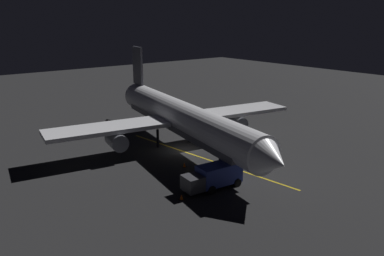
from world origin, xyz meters
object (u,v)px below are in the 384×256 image
baggage_truck (214,177)px  traffic_cone_near_right (182,197)px  ground_crew_worker (227,178)px  catering_truck (227,128)px  traffic_cone_under_wing (252,145)px  traffic_cone_far (184,165)px  airliner (180,117)px  traffic_cone_near_left (266,165)px

baggage_truck → traffic_cone_near_right: baggage_truck is taller
ground_crew_worker → traffic_cone_near_right: (5.67, -0.36, -0.64)m
baggage_truck → catering_truck: 18.85m
traffic_cone_near_right → traffic_cone_under_wing: same height
traffic_cone_near_right → traffic_cone_far: bearing=-129.2°
traffic_cone_far → traffic_cone_near_right: bearing=50.8°
airliner → ground_crew_worker: bearing=75.0°
traffic_cone_under_wing → traffic_cone_far: bearing=0.3°
airliner → traffic_cone_far: airliner is taller
catering_truck → traffic_cone_under_wing: bearing=80.9°
traffic_cone_far → baggage_truck: bearing=79.9°
ground_crew_worker → traffic_cone_near_left: bearing=-172.0°
ground_crew_worker → traffic_cone_under_wing: size_ratio=3.16×
airliner → traffic_cone_under_wing: size_ratio=73.93×
ground_crew_worker → airliner: bearing=-105.0°
baggage_truck → catering_truck: size_ratio=1.13×
airliner → catering_truck: airliner is taller
baggage_truck → traffic_cone_far: (-1.19, -6.66, -1.05)m
baggage_truck → traffic_cone_under_wing: 14.56m
traffic_cone_near_right → traffic_cone_under_wing: 18.38m
catering_truck → traffic_cone_far: 14.09m
baggage_truck → catering_truck: bearing=-137.3°
airliner → traffic_cone_near_left: size_ratio=73.93×
airliner → traffic_cone_near_left: bearing=108.8°
airliner → traffic_cone_under_wing: (-8.05, 5.54, -4.09)m
airliner → traffic_cone_near_left: (-3.94, 11.58, -4.09)m
ground_crew_worker → traffic_cone_under_wing: (-11.45, -7.08, -0.64)m
catering_truck → traffic_cone_far: (12.66, 6.13, -0.91)m
airliner → traffic_cone_near_left: 12.90m
traffic_cone_under_wing → airliner: bearing=-34.5°
catering_truck → ground_crew_worker: 18.09m
catering_truck → traffic_cone_near_right: catering_truck is taller
airliner → ground_crew_worker: airliner is taller
airliner → ground_crew_worker: 13.51m
baggage_truck → ground_crew_worker: size_ratio=3.82×
traffic_cone_under_wing → traffic_cone_far: same height
catering_truck → baggage_truck: bearing=42.7°
traffic_cone_near_right → traffic_cone_far: (-5.43, -6.66, 0.00)m
catering_truck → traffic_cone_far: catering_truck is taller
baggage_truck → traffic_cone_near_left: baggage_truck is taller
baggage_truck → traffic_cone_far: baggage_truck is taller
ground_crew_worker → traffic_cone_near_right: size_ratio=3.16×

